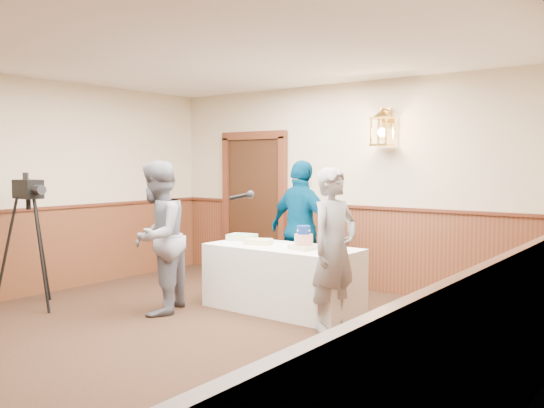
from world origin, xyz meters
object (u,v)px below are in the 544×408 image
Objects in this scene: display_table at (282,278)px; baker at (334,249)px; sheet_cake_green at (242,237)px; tv_camera_rig at (30,251)px; sheet_cake_yellow at (258,242)px; tiered_cake at (304,240)px; interviewer at (158,237)px; assistant_p at (302,229)px.

baker reaches higher than display_table.
baker is (1.60, -0.44, 0.04)m from sheet_cake_green.
sheet_cake_yellow is at bearing 40.54° from tv_camera_rig.
tiered_cake reaches higher than display_table.
sheet_cake_green is (-0.72, 0.13, 0.41)m from display_table.
interviewer is 1.14× the size of tv_camera_rig.
interviewer is at bearing -147.45° from tiered_cake.
tiered_cake is at bearing -1.65° from sheet_cake_yellow.
display_table is 1.03× the size of assistant_p.
tiered_cake is at bearing -9.37° from display_table.
tiered_cake is at bearing -10.06° from sheet_cake_green.
sheet_cake_green is at bearing 157.05° from sheet_cake_yellow.
tv_camera_rig is (-1.72, -1.83, -0.11)m from sheet_cake_green.
display_table is 0.52m from sheet_cake_yellow.
interviewer is (-1.39, -0.89, 0.01)m from tiered_cake.
interviewer is 2.04m from baker.
sheet_cake_yellow is 1.18m from interviewer.
interviewer is at bearing 119.00° from baker.
sheet_cake_green is 0.19× the size of interviewer.
interviewer is at bearing -107.72° from sheet_cake_green.
tiered_cake is at bearing 33.05° from tv_camera_rig.
display_table is at bearing 6.27° from sheet_cake_yellow.
tv_camera_rig is (-2.24, -2.38, -0.19)m from assistant_p.
sheet_cake_green is 1.66m from baker.
assistant_p reaches higher than tiered_cake.
sheet_cake_yellow is at bearing -173.73° from display_table.
display_table is 1.08× the size of baker.
sheet_cake_green is 0.19× the size of baker.
display_table is 1.04× the size of interviewer.
baker is at bearing -12.88° from sheet_cake_yellow.
baker is 3.59m from tv_camera_rig.
assistant_p is at bearing 105.79° from display_table.
baker is (1.20, -0.27, 0.05)m from sheet_cake_yellow.
tv_camera_rig reaches higher than sheet_cake_green.
baker is at bearing 146.29° from assistant_p.
tiered_cake is 3.22m from tv_camera_rig.
display_table is at bearing 37.21° from tv_camera_rig.
assistant_p is (0.87, 1.63, 0.01)m from interviewer.
sheet_cake_green is at bearing 169.62° from display_table.
tv_camera_rig is at bearing 55.97° from assistant_p.
tiered_cake is 1.65m from interviewer.
display_table is at bearing 115.03° from assistant_p.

